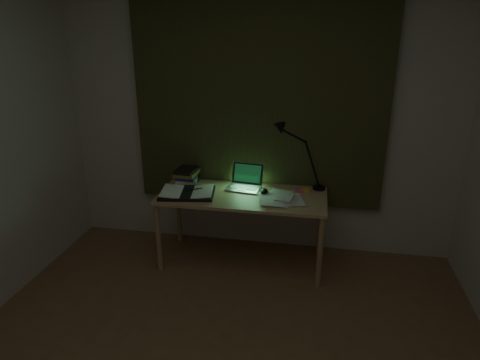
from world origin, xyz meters
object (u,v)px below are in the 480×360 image
object	(u,v)px
book_stack	(187,176)
desk_lamp	(321,157)
laptop	(243,178)
loose_papers	(279,197)
desk	(242,229)
open_textbook	(187,192)

from	to	relation	value
book_stack	desk_lamp	size ratio (longest dim) A/B	0.37
laptop	loose_papers	distance (m)	0.37
desk	loose_papers	xyz separation A→B (m)	(0.31, -0.01, 0.33)
laptop	open_textbook	xyz separation A→B (m)	(-0.45, -0.21, -0.08)
desk	book_stack	size ratio (longest dim) A/B	6.35
book_stack	loose_papers	bearing A→B (deg)	-12.50
desk	loose_papers	distance (m)	0.46
laptop	open_textbook	size ratio (longest dim) A/B	0.71
desk	desk_lamp	world-z (taller)	desk_lamp
loose_papers	desk_lamp	xyz separation A→B (m)	(0.32, 0.26, 0.29)
laptop	book_stack	xyz separation A→B (m)	(-0.52, 0.05, -0.03)
open_textbook	book_stack	distance (m)	0.28
open_textbook	loose_papers	xyz separation A→B (m)	(0.77, 0.07, -0.01)
loose_papers	desk	bearing A→B (deg)	177.94
desk	desk_lamp	distance (m)	0.92
book_stack	desk	bearing A→B (deg)	-18.25
desk_lamp	book_stack	bearing A→B (deg)	-175.86
book_stack	loose_papers	world-z (taller)	book_stack
laptop	loose_papers	size ratio (longest dim) A/B	0.99
book_stack	desk_lamp	bearing A→B (deg)	3.39
book_stack	desk_lamp	world-z (taller)	desk_lamp
loose_papers	book_stack	bearing A→B (deg)	167.50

